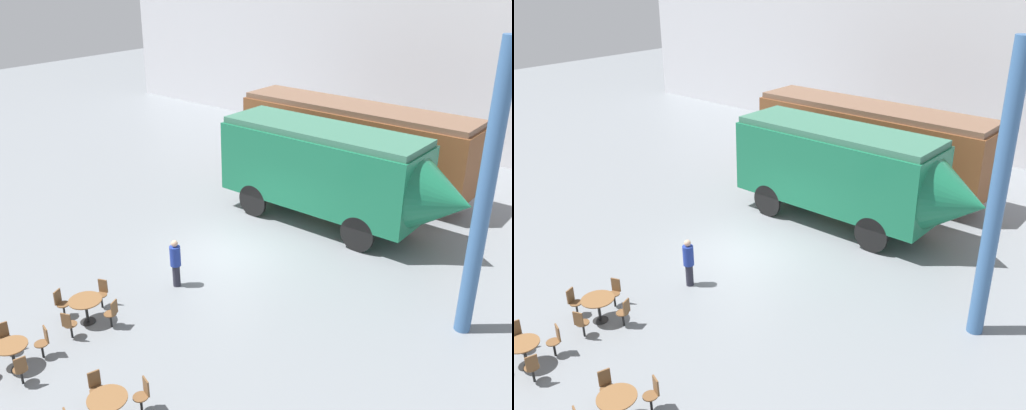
% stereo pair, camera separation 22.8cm
% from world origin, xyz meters
% --- Properties ---
extents(ground_plane, '(80.00, 80.00, 0.00)m').
position_xyz_m(ground_plane, '(0.00, 0.00, 0.00)').
color(ground_plane, gray).
extents(backdrop_wall, '(44.00, 0.15, 9.00)m').
position_xyz_m(backdrop_wall, '(0.00, 15.26, 4.50)').
color(backdrop_wall, silver).
rests_on(backdrop_wall, ground_plane).
extents(passenger_coach_wooden, '(10.73, 2.43, 3.76)m').
position_xyz_m(passenger_coach_wooden, '(0.06, 8.19, 2.23)').
color(passenger_coach_wooden, brown).
rests_on(passenger_coach_wooden, ground_plane).
extents(streamlined_locomotive, '(9.69, 2.59, 3.83)m').
position_xyz_m(streamlined_locomotive, '(1.69, 4.16, 2.29)').
color(streamlined_locomotive, '#196B47').
rests_on(streamlined_locomotive, ground_plane).
extents(cafe_table_near, '(0.82, 0.82, 0.71)m').
position_xyz_m(cafe_table_near, '(-0.19, -8.05, 0.55)').
color(cafe_table_near, black).
rests_on(cafe_table_near, ground_plane).
extents(cafe_table_mid, '(0.89, 0.89, 0.77)m').
position_xyz_m(cafe_table_mid, '(3.26, -7.73, 0.62)').
color(cafe_table_mid, black).
rests_on(cafe_table_mid, ground_plane).
extents(cafe_table_far, '(0.94, 0.94, 0.74)m').
position_xyz_m(cafe_table_far, '(-0.43, -5.68, 0.60)').
color(cafe_table_far, black).
rests_on(cafe_table_far, ground_plane).
extents(cafe_chair_1, '(0.38, 0.36, 0.87)m').
position_xyz_m(cafe_chair_1, '(0.57, -8.25, 0.51)').
color(cafe_chair_1, black).
rests_on(cafe_chair_1, ground_plane).
extents(cafe_chair_2, '(0.36, 0.38, 0.87)m').
position_xyz_m(cafe_chair_2, '(0.02, -7.29, 0.51)').
color(cafe_chair_2, black).
rests_on(cafe_chair_2, ground_plane).
extents(cafe_chair_3, '(0.38, 0.36, 0.87)m').
position_xyz_m(cafe_chair_3, '(-0.94, -7.84, 0.51)').
color(cafe_chair_3, black).
rests_on(cafe_chair_3, ground_plane).
extents(cafe_chair_4, '(0.37, 0.39, 0.87)m').
position_xyz_m(cafe_chair_4, '(3.51, -6.95, 0.51)').
color(cafe_chair_4, black).
rests_on(cafe_chair_4, ground_plane).
extents(cafe_chair_5, '(0.39, 0.37, 0.87)m').
position_xyz_m(cafe_chair_5, '(2.48, -7.48, 0.51)').
color(cafe_chair_5, black).
rests_on(cafe_chair_5, ground_plane).
extents(cafe_chair_8, '(0.38, 0.39, 0.87)m').
position_xyz_m(cafe_chair_8, '(-0.12, -6.46, 0.51)').
color(cafe_chair_8, black).
rests_on(cafe_chair_8, ground_plane).
extents(cafe_chair_9, '(0.39, 0.38, 0.87)m').
position_xyz_m(cafe_chair_9, '(0.35, -5.37, 0.51)').
color(cafe_chair_9, black).
rests_on(cafe_chair_9, ground_plane).
extents(cafe_chair_10, '(0.38, 0.39, 0.87)m').
position_xyz_m(cafe_chair_10, '(-0.73, -4.90, 0.51)').
color(cafe_chair_10, black).
rests_on(cafe_chair_10, ground_plane).
extents(cafe_chair_11, '(0.39, 0.38, 0.87)m').
position_xyz_m(cafe_chair_11, '(-1.21, -5.99, 0.51)').
color(cafe_chair_11, black).
rests_on(cafe_chair_11, ground_plane).
extents(visitor_person, '(0.34, 0.34, 1.60)m').
position_xyz_m(visitor_person, '(0.11, -2.70, 0.86)').
color(visitor_person, '#262633').
rests_on(visitor_person, ground_plane).
extents(support_pillar, '(0.44, 0.44, 8.00)m').
position_xyz_m(support_pillar, '(8.00, 0.75, 4.00)').
color(support_pillar, '#386093').
rests_on(support_pillar, ground_plane).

